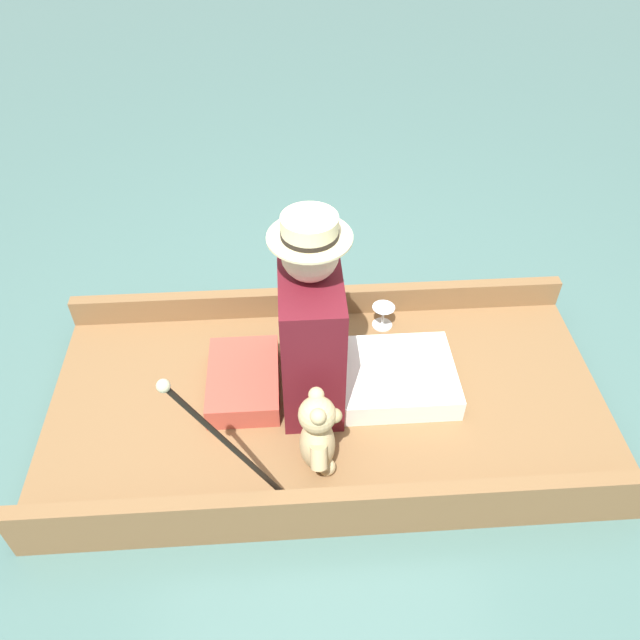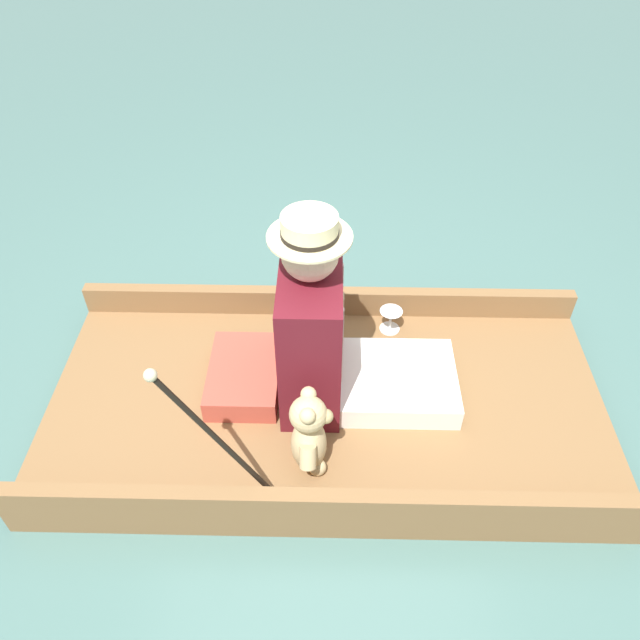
{
  "view_description": "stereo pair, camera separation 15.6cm",
  "coord_description": "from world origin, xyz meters",
  "px_view_note": "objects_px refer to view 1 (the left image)",
  "views": [
    {
      "loc": [
        1.76,
        -0.15,
        2.24
      ],
      "look_at": [
        -0.05,
        -0.03,
        0.54
      ],
      "focal_mm": 35.0,
      "sensor_mm": 36.0,
      "label": 1
    },
    {
      "loc": [
        1.77,
        0.01,
        2.24
      ],
      "look_at": [
        -0.05,
        -0.03,
        0.54
      ],
      "focal_mm": 35.0,
      "sensor_mm": 36.0,
      "label": 2
    }
  ],
  "objects_px": {
    "seated_person": "(330,336)",
    "wine_glass": "(383,312)",
    "teddy_bear": "(318,435)",
    "walking_cane": "(220,437)"
  },
  "relations": [
    {
      "from": "wine_glass",
      "to": "walking_cane",
      "type": "xyz_separation_m",
      "value": [
        0.94,
        -0.7,
        0.33
      ]
    },
    {
      "from": "teddy_bear",
      "to": "walking_cane",
      "type": "xyz_separation_m",
      "value": [
        0.16,
        -0.34,
        0.24
      ]
    },
    {
      "from": "seated_person",
      "to": "wine_glass",
      "type": "height_order",
      "value": "seated_person"
    },
    {
      "from": "teddy_bear",
      "to": "seated_person",
      "type": "bearing_deg",
      "value": 169.16
    },
    {
      "from": "seated_person",
      "to": "teddy_bear",
      "type": "bearing_deg",
      "value": -16.39
    },
    {
      "from": "teddy_bear",
      "to": "walking_cane",
      "type": "height_order",
      "value": "walking_cane"
    },
    {
      "from": "seated_person",
      "to": "walking_cane",
      "type": "height_order",
      "value": "seated_person"
    },
    {
      "from": "teddy_bear",
      "to": "wine_glass",
      "type": "xyz_separation_m",
      "value": [
        -0.78,
        0.36,
        -0.1
      ]
    },
    {
      "from": "wine_glass",
      "to": "seated_person",
      "type": "bearing_deg",
      "value": -36.58
    },
    {
      "from": "seated_person",
      "to": "wine_glass",
      "type": "distance_m",
      "value": 0.55
    }
  ]
}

